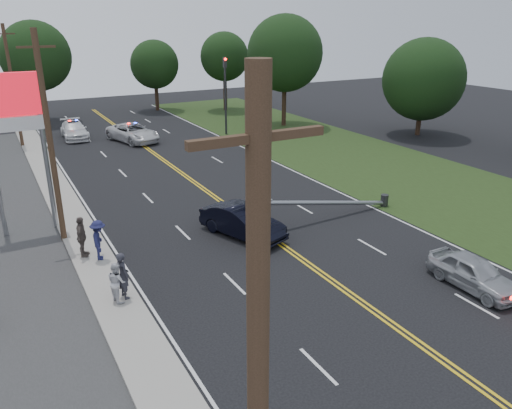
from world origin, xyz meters
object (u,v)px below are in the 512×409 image
utility_pole_far (13,86)px  crashed_sedan (242,221)px  utility_pole_mid (50,140)px  emergency_a (133,133)px  fallen_streetlight (331,202)px  bystander_c (99,240)px  waiting_sedan (474,273)px  bystander_d (82,237)px  emergency_b (74,130)px  bystander_a (123,275)px  pylon_sign (12,116)px  traffic_signal (225,89)px  bystander_b (117,282)px

utility_pole_far → crashed_sedan: bearing=-72.7°
utility_pole_mid → emergency_a: bearing=65.2°
utility_pole_mid → emergency_a: (8.91, 19.29, -4.30)m
fallen_streetlight → bystander_c: 12.31m
waiting_sedan → bystander_d: bearing=142.7°
waiting_sedan → emergency_b: 37.26m
fallen_streetlight → crashed_sedan: bearing=177.9°
utility_pole_mid → waiting_sedan: utility_pole_mid is taller
bystander_a → bystander_d: bearing=0.4°
emergency_a → emergency_b: size_ratio=1.09×
pylon_sign → traffic_signal: (18.80, 16.00, -1.79)m
bystander_a → crashed_sedan: bearing=-73.2°
fallen_streetlight → utility_pole_mid: utility_pole_mid is taller
emergency_b → traffic_signal: bearing=-19.1°
crashed_sedan → emergency_a: size_ratio=0.83×
emergency_a → bystander_a: size_ratio=2.97×
bystander_a → bystander_b: (-0.28, -0.12, -0.15)m
utility_pole_far → bystander_b: (0.91, -29.19, -4.16)m
waiting_sedan → emergency_a: size_ratio=0.70×
pylon_sign → crashed_sedan: size_ratio=1.70×
pylon_sign → fallen_streetlight: (14.69, -6.00, -5.08)m
pylon_sign → bystander_c: size_ratio=4.30×
pylon_sign → traffic_signal: 24.75m
utility_pole_far → emergency_a: utility_pole_far is taller
bystander_c → bystander_d: (-0.62, 0.67, 0.03)m
waiting_sedan → bystander_b: bearing=156.5°
utility_pole_far → bystander_a: 29.37m
emergency_a → bystander_c: (-7.81, -22.54, 0.26)m
bystander_d → emergency_a: bearing=1.0°
bystander_b → utility_pole_mid: bearing=-3.6°
pylon_sign → waiting_sedan: (15.22, -14.95, -5.32)m
fallen_streetlight → bystander_d: (-12.91, 1.42, 0.16)m
emergency_a → bystander_b: (-8.01, -26.48, 0.14)m
crashed_sedan → emergency_b: crashed_sedan is taller
fallen_streetlight → emergency_a: fallen_streetlight is taller
utility_pole_mid → emergency_a: 21.68m
fallen_streetlight → bystander_a: 12.58m
emergency_a → traffic_signal: bearing=-25.5°
emergency_a → bystander_a: (-7.72, -26.36, 0.29)m
utility_pole_mid → crashed_sedan: utility_pole_mid is taller
fallen_streetlight → utility_pole_mid: size_ratio=0.94×
utility_pole_mid → bystander_d: bearing=-79.6°
utility_pole_far → waiting_sedan: bearing=-68.3°
bystander_a → bystander_b: bystander_a is taller
utility_pole_mid → bystander_c: bearing=-71.3°
emergency_a → emergency_b: bearing=122.0°
crashed_sedan → emergency_b: (-3.50, 26.91, -0.02)m
bystander_b → bystander_c: 3.95m
crashed_sedan → bystander_c: (-6.94, 0.56, 0.27)m
traffic_signal → utility_pole_far: bearing=167.1°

